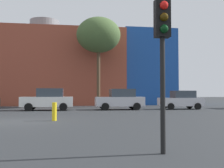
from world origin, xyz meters
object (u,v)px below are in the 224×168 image
Objects in this scene: parked_car_3 at (120,99)px; bollard_yellow_2 at (54,112)px; parked_car_4 at (181,100)px; traffic_light_near_right at (163,40)px; parked_car_2 at (48,99)px; bare_tree_0 at (99,35)px.

bollard_yellow_2 is at bearing 60.44° from parked_car_3.
parked_car_4 is (5.73, -0.00, -0.07)m from parked_car_3.
parked_car_3 is 1.17× the size of traffic_light_near_right.
bollard_yellow_2 is (-3.10, 8.14, -2.21)m from traffic_light_near_right.
bare_tree_0 is (4.82, 5.23, 6.86)m from parked_car_2.
traffic_light_near_right is (-7.73, -17.12, 1.84)m from parked_car_4.
bare_tree_0 reaches higher than parked_car_3.
parked_car_4 is 4.08× the size of bollard_yellow_2.
parked_car_3 is 0.44× the size of bare_tree_0.
bollard_yellow_2 is (-10.82, -8.98, -0.37)m from parked_car_4.
parked_car_4 is at bearing -180.00° from parked_car_2.
traffic_light_near_right is at bearing 83.35° from parked_car_3.
parked_car_3 is 5.73m from parked_car_4.
bare_tree_0 is at bearing -36.00° from parked_car_4.
parked_car_3 is 8.76m from bare_tree_0.
parked_car_2 is at bearing -132.67° from bare_tree_0.
parked_car_2 is 9.88m from bare_tree_0.
parked_car_3 is (6.28, 0.00, -0.01)m from parked_car_2.
parked_car_2 is 6.28m from parked_car_3.
bare_tree_0 is 16.39m from bollard_yellow_2.
bollard_yellow_2 is at bearing 97.53° from parked_car_2.
traffic_light_near_right is 3.79× the size of bollard_yellow_2.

